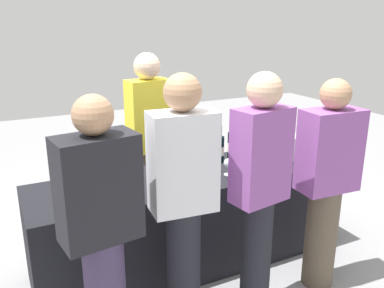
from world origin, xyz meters
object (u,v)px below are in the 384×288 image
at_px(wine_glass_1, 113,183).
at_px(wine_glass_4, 281,153).
at_px(guest_0, 101,228).
at_px(guest_1, 183,197).
at_px(wine_glass_2, 122,178).
at_px(wine_glass_3, 228,164).
at_px(wine_bottle_4, 259,143).
at_px(wine_bottle_1, 163,161).
at_px(wine_bottle_3, 231,145).
at_px(wine_glass_0, 98,184).
at_px(wine_bottle_0, 76,172).
at_px(server_pouring, 149,140).
at_px(guest_3, 327,181).
at_px(ice_bucket, 289,147).
at_px(guest_2, 260,187).
at_px(wine_bottle_2, 220,149).

bearing_deg(wine_glass_1, wine_glass_4, 0.17).
xyz_separation_m(guest_0, guest_1, (0.53, 0.06, 0.05)).
bearing_deg(wine_glass_2, wine_glass_3, -5.21).
bearing_deg(wine_bottle_4, wine_glass_3, -150.08).
xyz_separation_m(wine_bottle_1, wine_bottle_3, (0.68, 0.08, 0.01)).
relative_size(wine_glass_4, guest_0, 0.09).
xyz_separation_m(wine_bottle_3, wine_glass_2, (-1.06, -0.25, -0.03)).
xyz_separation_m(wine_bottle_3, wine_glass_0, (-1.25, -0.28, -0.03)).
xyz_separation_m(wine_bottle_0, guest_0, (-0.03, -0.82, -0.04)).
height_order(wine_glass_1, guest_1, guest_1).
relative_size(wine_bottle_0, wine_glass_4, 2.37).
height_order(wine_bottle_0, server_pouring, server_pouring).
height_order(wine_glass_4, server_pouring, server_pouring).
xyz_separation_m(server_pouring, guest_3, (0.87, -1.26, -0.09)).
xyz_separation_m(wine_glass_3, guest_0, (-1.15, -0.55, -0.01)).
relative_size(ice_bucket, guest_1, 0.13).
bearing_deg(guest_2, ice_bucket, 31.47).
height_order(guest_0, guest_2, guest_2).
xyz_separation_m(wine_bottle_3, ice_bucket, (0.47, -0.20, -0.02)).
bearing_deg(wine_glass_0, wine_glass_1, -24.99).
height_order(wine_glass_4, ice_bucket, ice_bucket).
relative_size(wine_glass_2, wine_glass_4, 0.99).
xyz_separation_m(wine_bottle_4, guest_1, (-1.11, -0.77, 0.01)).
xyz_separation_m(wine_bottle_4, server_pouring, (-0.88, 0.41, 0.04)).
bearing_deg(wine_bottle_3, guest_2, -110.90).
relative_size(wine_bottle_1, wine_bottle_3, 0.95).
relative_size(wine_bottle_4, wine_glass_3, 2.47).
xyz_separation_m(server_pouring, guest_0, (-0.75, -1.23, -0.08)).
xyz_separation_m(wine_bottle_2, wine_glass_4, (0.43, -0.28, -0.02)).
relative_size(wine_glass_0, ice_bucket, 0.62).
relative_size(wine_bottle_0, guest_3, 0.21).
xyz_separation_m(wine_glass_2, guest_2, (0.72, -0.66, 0.04)).
xyz_separation_m(wine_glass_1, guest_2, (0.80, -0.58, 0.04)).
bearing_deg(guest_1, wine_bottle_0, 128.51).
distance_m(wine_glass_2, wine_glass_3, 0.84).
distance_m(wine_bottle_2, wine_bottle_3, 0.14).
bearing_deg(wine_bottle_4, server_pouring, 155.08).
bearing_deg(wine_glass_0, wine_glass_4, -1.55).
xyz_separation_m(wine_glass_4, server_pouring, (-0.92, 0.68, 0.06)).
bearing_deg(wine_glass_2, wine_glass_4, -2.98).
relative_size(wine_bottle_0, wine_glass_2, 2.40).
xyz_separation_m(wine_bottle_1, ice_bucket, (1.15, -0.12, -0.01)).
distance_m(wine_bottle_0, guest_0, 0.82).
xyz_separation_m(wine_glass_3, ice_bucket, (0.69, 0.12, 0.01)).
bearing_deg(wine_bottle_2, wine_bottle_1, -175.52).
distance_m(wine_bottle_1, ice_bucket, 1.16).
distance_m(wine_bottle_0, wine_bottle_3, 1.34).
bearing_deg(guest_0, wine_glass_0, 69.90).
bearing_deg(guest_0, wine_bottle_1, 40.94).
height_order(wine_bottle_3, wine_glass_3, wine_bottle_3).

